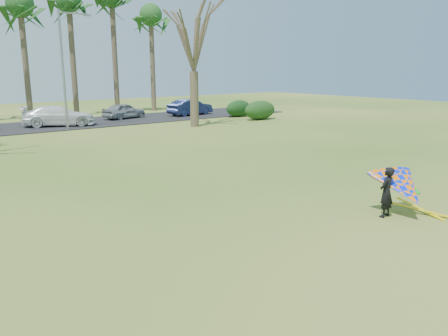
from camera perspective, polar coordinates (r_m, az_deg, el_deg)
ground at (r=12.61m, az=5.72°, el=-6.46°), size 100.00×100.00×0.00m
parking_strip at (r=34.75m, az=-24.48°, el=4.85°), size 46.00×7.00×0.06m
palm_6 at (r=41.12m, az=-25.11°, el=18.67°), size 4.84×4.84×10.84m
palm_7 at (r=42.39m, az=-19.64°, el=19.83°), size 4.84×4.84×11.54m
palm_9 at (r=45.65m, az=-9.54°, el=18.95°), size 4.84×4.84×10.84m
bare_tree_right at (r=32.31m, az=-4.02°, el=17.07°), size 6.27×6.27×9.21m
streetlight at (r=32.24m, az=-20.06°, el=12.62°), size 2.28×0.18×8.00m
hedge_near at (r=36.88m, az=4.71°, el=7.54°), size 3.15×1.43×1.58m
hedge_far at (r=39.06m, az=1.94°, el=7.78°), size 2.63×1.24×1.46m
car_3 at (r=34.42m, az=-20.74°, el=6.40°), size 5.47×3.84×1.47m
car_4 at (r=38.09m, az=-12.92°, el=7.31°), size 4.07×2.45×1.30m
car_5 at (r=40.04m, az=-4.44°, el=7.94°), size 4.50×2.06×1.43m
kite_flyer at (r=13.46m, az=22.25°, el=-2.40°), size 2.13×2.39×2.02m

